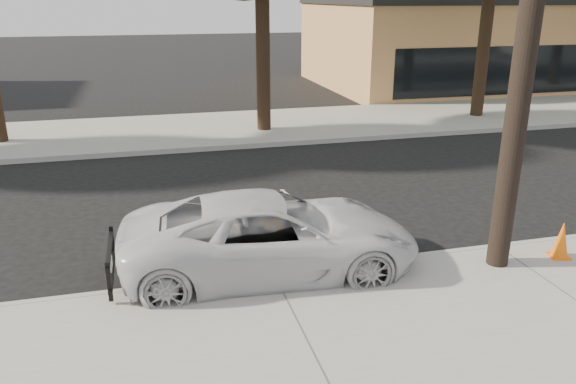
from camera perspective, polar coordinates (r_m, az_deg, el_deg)
The scene contains 7 objects.
ground at distance 10.84m, azimuth -4.05°, elevation -3.88°, with size 120.00×120.00×0.00m, color black.
near_sidewalk at distance 7.14m, azimuth 2.64°, elevation -16.57°, with size 90.00×4.40×0.15m, color gray.
far_sidewalk at distance 18.87m, azimuth -8.88°, elevation 6.25°, with size 90.00×5.00×0.15m, color gray.
curb_near at distance 8.95m, azimuth -1.53°, elevation -8.57°, with size 90.00×0.12×0.16m, color #9E9B93.
building_main at distance 31.41m, azimuth 20.58°, elevation 13.99°, with size 18.00×10.00×4.00m, color tan.
police_cruiser at distance 8.97m, azimuth -1.76°, elevation -4.40°, with size 2.17×4.71×1.31m, color silver.
traffic_cone at distance 10.33m, azimuth 26.02°, elevation -4.41°, with size 0.38×0.38×0.62m.
Camera 1 is at (-1.75, -9.82, 4.25)m, focal length 35.00 mm.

